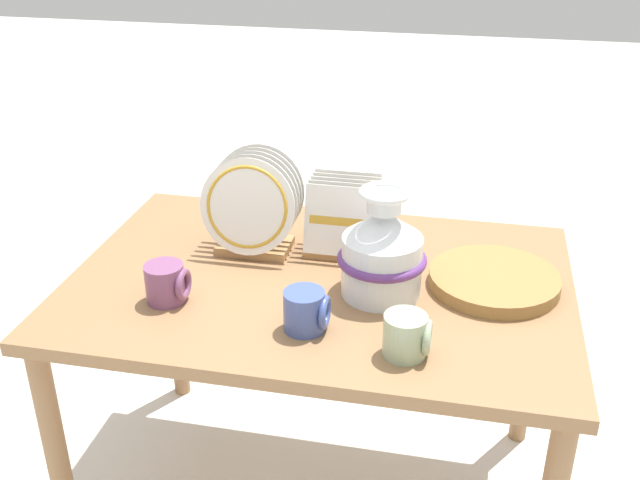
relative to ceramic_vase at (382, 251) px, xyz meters
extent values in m
cube|color=olive|center=(-0.16, 0.04, -0.14)|extent=(1.28, 0.87, 0.03)
cylinder|color=olive|center=(-0.76, -0.35, -0.51)|extent=(0.06, 0.06, 0.72)
cylinder|color=olive|center=(-0.76, 0.43, -0.51)|extent=(0.06, 0.06, 0.72)
cylinder|color=olive|center=(0.43, 0.43, -0.51)|extent=(0.06, 0.06, 0.72)
cylinder|color=silver|center=(0.00, 0.00, -0.04)|extent=(0.20, 0.20, 0.15)
cone|color=silver|center=(0.00, 0.00, 0.07)|extent=(0.20, 0.20, 0.07)
cylinder|color=silver|center=(0.00, 0.00, 0.13)|extent=(0.08, 0.08, 0.05)
torus|color=silver|center=(0.00, 0.00, 0.15)|extent=(0.12, 0.12, 0.02)
torus|color=#60337A|center=(0.00, 0.00, -0.02)|extent=(0.22, 0.22, 0.02)
cube|color=tan|center=(-0.37, 0.16, -0.11)|extent=(0.20, 0.13, 0.02)
cylinder|color=tan|center=(-0.44, 0.22, -0.06)|extent=(0.01, 0.01, 0.08)
cylinder|color=tan|center=(-0.30, 0.22, -0.06)|extent=(0.01, 0.01, 0.08)
cylinder|color=white|center=(-0.37, 0.11, 0.03)|extent=(0.26, 0.07, 0.25)
torus|color=gold|center=(-0.37, 0.11, 0.03)|extent=(0.22, 0.07, 0.22)
cylinder|color=white|center=(-0.37, 0.14, 0.03)|extent=(0.26, 0.07, 0.25)
cylinder|color=white|center=(-0.37, 0.16, 0.03)|extent=(0.26, 0.07, 0.25)
cylinder|color=white|center=(-0.37, 0.19, 0.03)|extent=(0.26, 0.07, 0.25)
cylinder|color=white|center=(-0.37, 0.22, 0.03)|extent=(0.26, 0.07, 0.25)
cube|color=tan|center=(-0.13, 0.20, -0.11)|extent=(0.20, 0.13, 0.02)
cylinder|color=tan|center=(-0.20, 0.25, -0.06)|extent=(0.01, 0.01, 0.08)
cylinder|color=tan|center=(-0.07, 0.25, -0.06)|extent=(0.01, 0.01, 0.08)
cube|color=white|center=(-0.13, 0.15, 0.00)|extent=(0.19, 0.05, 0.18)
cube|color=white|center=(-0.13, 0.17, 0.00)|extent=(0.19, 0.05, 0.18)
cube|color=white|center=(-0.13, 0.20, 0.00)|extent=(0.19, 0.05, 0.18)
cube|color=white|center=(-0.13, 0.23, 0.00)|extent=(0.19, 0.05, 0.18)
cube|color=white|center=(-0.13, 0.26, 0.00)|extent=(0.19, 0.05, 0.18)
cube|color=gold|center=(-0.13, 0.14, 0.00)|extent=(0.16, 0.01, 0.02)
cylinder|color=olive|center=(0.28, 0.09, -0.11)|extent=(0.33, 0.33, 0.01)
cylinder|color=olive|center=(0.28, 0.09, -0.10)|extent=(0.33, 0.33, 0.01)
cylinder|color=olive|center=(0.28, 0.09, -0.10)|extent=(0.33, 0.33, 0.01)
cylinder|color=olive|center=(0.28, 0.09, -0.09)|extent=(0.33, 0.33, 0.01)
cylinder|color=#7A4770|center=(-0.51, -0.14, -0.07)|extent=(0.10, 0.10, 0.10)
torus|color=#7A4770|center=(-0.46, -0.14, -0.07)|extent=(0.02, 0.08, 0.08)
cylinder|color=#42569E|center=(-0.15, -0.20, -0.07)|extent=(0.10, 0.10, 0.10)
torus|color=#42569E|center=(-0.10, -0.20, -0.07)|extent=(0.02, 0.08, 0.08)
cylinder|color=#9EB28E|center=(0.09, -0.25, -0.07)|extent=(0.10, 0.10, 0.10)
torus|color=#9EB28E|center=(0.13, -0.25, -0.07)|extent=(0.02, 0.08, 0.08)
camera|label=1|loc=(0.18, -1.61, 0.84)|focal=42.00mm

